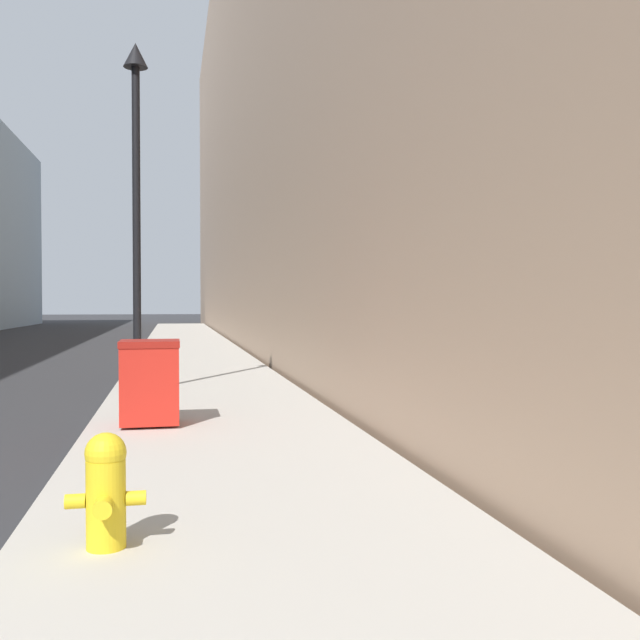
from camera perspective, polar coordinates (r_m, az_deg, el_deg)
name	(u,v)px	position (r m, az deg, el deg)	size (l,w,h in m)	color
sidewalk_right	(192,355)	(22.04, -10.20, -2.74)	(3.22, 60.00, 0.16)	#B7B2A8
building_right_stone	(367,109)	(32.21, 3.76, 16.47)	(12.00, 60.00, 20.07)	#9E7F66
fire_hydrant	(106,488)	(4.66, -16.76, -12.72)	(0.48, 0.36, 0.71)	yellow
trash_bin	(150,382)	(8.99, -13.44, -4.81)	(0.72, 0.69, 1.04)	red
lamppost	(136,180)	(12.56, -14.49, 10.81)	(0.40, 0.40, 5.84)	black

